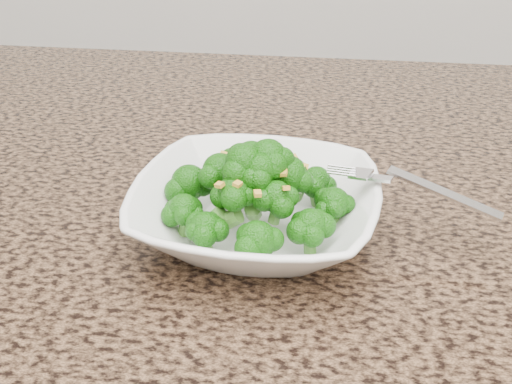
# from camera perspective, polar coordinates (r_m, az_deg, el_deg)

# --- Properties ---
(granite_counter) EXTENTS (1.64, 1.04, 0.03)m
(granite_counter) POSITION_cam_1_polar(r_m,az_deg,el_deg) (0.71, -2.80, -1.59)
(granite_counter) COLOR brown
(granite_counter) RESTS_ON cabinet
(bowl) EXTENTS (0.25, 0.25, 0.06)m
(bowl) POSITION_cam_1_polar(r_m,az_deg,el_deg) (0.62, 0.00, -1.68)
(bowl) COLOR white
(bowl) RESTS_ON granite_counter
(broccoli_pile) EXTENTS (0.21, 0.21, 0.06)m
(broccoli_pile) POSITION_cam_1_polar(r_m,az_deg,el_deg) (0.59, 0.00, 3.42)
(broccoli_pile) COLOR #17640B
(broccoli_pile) RESTS_ON bowl
(garlic_topping) EXTENTS (0.13, 0.13, 0.01)m
(garlic_topping) POSITION_cam_1_polar(r_m,az_deg,el_deg) (0.58, 0.00, 6.57)
(garlic_topping) COLOR gold
(garlic_topping) RESTS_ON broccoli_pile
(fork) EXTENTS (0.18, 0.09, 0.01)m
(fork) POSITION_cam_1_polar(r_m,az_deg,el_deg) (0.62, 11.38, 1.16)
(fork) COLOR silver
(fork) RESTS_ON bowl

